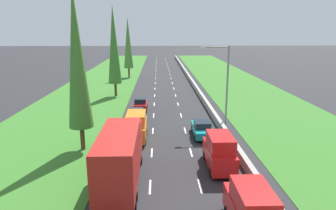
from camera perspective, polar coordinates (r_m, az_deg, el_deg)
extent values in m
plane|color=#28282B|center=(59.01, -0.75, 3.66)|extent=(300.00, 300.00, 0.00)
cube|color=#387528|center=(60.11, -12.92, 3.51)|extent=(14.00, 140.00, 0.04)
cube|color=#387528|center=(60.99, 12.89, 3.66)|extent=(14.00, 140.00, 0.04)
cube|color=#9E9B93|center=(59.32, 4.78, 4.08)|extent=(0.44, 120.00, 0.85)
cube|color=white|center=(21.81, -3.40, -15.17)|extent=(0.14, 2.00, 0.01)
cube|color=white|center=(27.21, -3.08, -8.99)|extent=(0.14, 2.00, 0.01)
cube|color=white|center=(32.81, -2.88, -4.89)|extent=(0.14, 2.00, 0.01)
cube|color=white|center=(38.54, -2.73, -1.99)|extent=(0.14, 2.00, 0.01)
cube|color=white|center=(44.33, -2.62, 0.15)|extent=(0.14, 2.00, 0.01)
cube|color=white|center=(50.18, -2.54, 1.79)|extent=(0.14, 2.00, 0.01)
cube|color=white|center=(56.05, -2.48, 3.10)|extent=(0.14, 2.00, 0.01)
cube|color=white|center=(61.96, -2.43, 4.15)|extent=(0.14, 2.00, 0.01)
cube|color=white|center=(67.87, -2.38, 5.02)|extent=(0.14, 2.00, 0.01)
cube|color=white|center=(73.81, -2.35, 5.75)|extent=(0.14, 2.00, 0.01)
cube|color=white|center=(79.75, -2.31, 6.37)|extent=(0.14, 2.00, 0.01)
cube|color=white|center=(85.70, -2.29, 6.91)|extent=(0.14, 2.00, 0.01)
cube|color=white|center=(91.65, -2.26, 7.37)|extent=(0.14, 2.00, 0.01)
cube|color=white|center=(97.62, -2.24, 7.78)|extent=(0.14, 2.00, 0.01)
cube|color=white|center=(103.58, -2.23, 8.15)|extent=(0.14, 2.00, 0.01)
cube|color=white|center=(109.55, -2.21, 8.47)|extent=(0.14, 2.00, 0.01)
cube|color=white|center=(115.52, -2.19, 8.76)|extent=(0.14, 2.00, 0.01)
cube|color=white|center=(21.99, 6.07, -14.97)|extent=(0.14, 2.00, 0.01)
cube|color=white|center=(27.35, 4.36, -8.89)|extent=(0.14, 2.00, 0.01)
cube|color=white|center=(32.93, 3.25, -4.82)|extent=(0.14, 2.00, 0.01)
cube|color=white|center=(38.64, 2.47, -1.95)|extent=(0.14, 2.00, 0.01)
cube|color=white|center=(44.42, 1.89, 0.18)|extent=(0.14, 2.00, 0.01)
cube|color=white|center=(50.26, 1.45, 1.82)|extent=(0.14, 2.00, 0.01)
cube|color=white|center=(56.12, 1.10, 3.12)|extent=(0.14, 2.00, 0.01)
cube|color=white|center=(62.02, 0.82, 4.17)|extent=(0.14, 2.00, 0.01)
cube|color=white|center=(67.93, 0.58, 5.04)|extent=(0.14, 2.00, 0.01)
cube|color=white|center=(73.86, 0.38, 5.77)|extent=(0.14, 2.00, 0.01)
cube|color=white|center=(79.80, 0.21, 6.39)|extent=(0.14, 2.00, 0.01)
cube|color=white|center=(85.74, 0.07, 6.92)|extent=(0.14, 2.00, 0.01)
cube|color=white|center=(91.70, -0.06, 7.39)|extent=(0.14, 2.00, 0.01)
cube|color=white|center=(97.66, -0.17, 7.80)|extent=(0.14, 2.00, 0.01)
cube|color=white|center=(103.62, -0.27, 8.16)|extent=(0.14, 2.00, 0.01)
cube|color=white|center=(109.59, -0.36, 8.48)|extent=(0.14, 2.00, 0.01)
cube|color=white|center=(115.56, -0.44, 8.77)|extent=(0.14, 2.00, 0.01)
cube|color=red|center=(16.73, 15.86, -16.58)|extent=(1.80, 3.10, 1.10)
cube|color=black|center=(22.08, -8.66, -13.20)|extent=(2.20, 9.40, 0.56)
cube|color=red|center=(24.74, -7.84, -6.22)|extent=(2.40, 2.20, 2.50)
cube|color=#B21E19|center=(20.26, -9.23, -9.76)|extent=(2.44, 7.20, 3.30)
cylinder|color=black|center=(25.29, -10.34, -10.29)|extent=(0.22, 0.64, 0.64)
cylinder|color=black|center=(25.06, -5.18, -10.35)|extent=(0.22, 0.64, 0.64)
cylinder|color=black|center=(20.49, -12.61, -16.58)|extent=(0.22, 0.64, 0.64)
cylinder|color=black|center=(20.21, -6.08, -16.77)|extent=(0.22, 0.64, 0.64)
cylinder|color=black|center=(19.59, -13.20, -18.18)|extent=(0.22, 0.64, 0.64)
cylinder|color=black|center=(19.29, -6.31, -18.41)|extent=(0.22, 0.64, 0.64)
cube|color=orange|center=(30.16, -5.97, -4.64)|extent=(1.90, 4.90, 1.40)
cube|color=orange|center=(29.50, -6.07, -2.53)|extent=(1.80, 3.10, 1.10)
cylinder|color=black|center=(31.89, -7.31, -4.96)|extent=(0.22, 0.64, 0.64)
cylinder|color=black|center=(31.77, -4.17, -4.96)|extent=(0.22, 0.64, 0.64)
cylinder|color=black|center=(29.05, -7.86, -6.91)|extent=(0.22, 0.64, 0.64)
cylinder|color=black|center=(28.92, -4.41, -6.91)|extent=(0.22, 0.64, 0.64)
cube|color=red|center=(24.41, 9.60, -9.39)|extent=(1.90, 4.90, 1.40)
cube|color=red|center=(23.67, 9.87, -6.90)|extent=(1.80, 3.10, 1.10)
cylinder|color=black|center=(25.91, 6.96, -9.55)|extent=(0.22, 0.64, 0.64)
cylinder|color=black|center=(26.22, 10.77, -9.41)|extent=(0.22, 0.64, 0.64)
cylinder|color=black|center=(23.19, 8.12, -12.54)|extent=(0.22, 0.64, 0.64)
cylinder|color=black|center=(23.55, 12.39, -12.32)|extent=(0.22, 0.64, 0.64)
cube|color=black|center=(35.72, -5.93, -2.20)|extent=(1.68, 3.90, 0.76)
cube|color=#19232D|center=(35.24, -5.99, -1.24)|extent=(1.52, 1.60, 0.64)
cylinder|color=black|center=(37.04, -6.96, -2.24)|extent=(0.22, 0.64, 0.64)
cylinder|color=black|center=(36.93, -4.61, -2.23)|extent=(0.22, 0.64, 0.64)
cylinder|color=black|center=(34.74, -7.30, -3.36)|extent=(0.22, 0.64, 0.64)
cylinder|color=black|center=(34.62, -4.79, -3.35)|extent=(0.22, 0.64, 0.64)
cube|color=teal|center=(31.19, 6.40, -4.68)|extent=(1.76, 4.50, 0.72)
cube|color=#19232D|center=(30.84, 6.47, -3.61)|extent=(1.56, 1.90, 0.60)
cylinder|color=black|center=(32.51, 4.64, -4.52)|extent=(0.22, 0.64, 0.64)
cylinder|color=black|center=(32.73, 7.43, -4.46)|extent=(0.22, 0.64, 0.64)
cylinder|color=black|center=(29.90, 5.24, -6.22)|extent=(0.22, 0.64, 0.64)
cylinder|color=black|center=(30.14, 8.27, -6.14)|extent=(0.22, 0.64, 0.64)
cube|color=red|center=(41.09, -5.18, -0.02)|extent=(1.68, 3.90, 0.76)
cube|color=#19232D|center=(40.63, -5.23, 0.84)|extent=(1.52, 1.60, 0.64)
cylinder|color=black|center=(42.40, -6.11, -0.13)|extent=(0.22, 0.64, 0.64)
cylinder|color=black|center=(42.31, -4.05, -0.11)|extent=(0.22, 0.64, 0.64)
cylinder|color=black|center=(40.07, -6.35, -0.97)|extent=(0.22, 0.64, 0.64)
cylinder|color=black|center=(39.97, -4.18, -0.96)|extent=(0.22, 0.64, 0.64)
cylinder|color=#4C3823|center=(28.58, -15.83, -6.02)|extent=(0.41, 0.41, 2.20)
cone|color=#3D752D|center=(27.05, -16.85, 8.38)|extent=(2.16, 2.16, 12.11)
cylinder|color=#4C3823|center=(50.22, -9.85, 2.88)|extent=(0.41, 0.41, 2.20)
cone|color=#3D752D|center=(49.36, -10.21, 11.13)|extent=(2.16, 2.16, 12.23)
cylinder|color=#4C3823|center=(69.75, -7.37, 6.07)|extent=(0.40, 0.40, 2.20)
cone|color=#4C7F38|center=(69.15, -7.55, 11.57)|extent=(2.13, 2.13, 11.18)
cylinder|color=gray|center=(33.87, 11.11, 3.33)|extent=(0.20, 0.20, 9.00)
cylinder|color=gray|center=(33.06, 9.06, 10.77)|extent=(2.80, 0.12, 0.12)
cube|color=silver|center=(32.84, 6.61, 10.65)|extent=(0.60, 0.28, 0.20)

